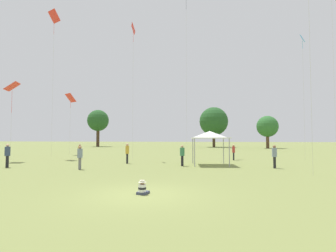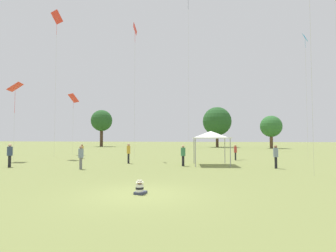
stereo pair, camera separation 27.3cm
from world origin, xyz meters
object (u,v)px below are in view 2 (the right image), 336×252
(person_standing_2, at_px, (183,154))
(distant_tree_0, at_px, (271,126))
(person_standing_6, at_px, (82,150))
(kite_8, at_px, (135,34))
(seated_toddler, at_px, (140,188))
(kite_6, at_px, (305,45))
(person_standing_1, at_px, (81,155))
(distant_tree_1, at_px, (217,121))
(person_standing_5, at_px, (10,153))
(distant_tree_2, at_px, (102,121))
(person_standing_4, at_px, (129,151))
(kite_4, at_px, (57,20))
(person_standing_0, at_px, (276,154))
(kite_0, at_px, (15,88))
(kite_1, at_px, (188,0))
(person_standing_3, at_px, (235,151))
(kite_9, at_px, (73,99))
(canopy_tent, at_px, (211,135))

(person_standing_2, relative_size, distant_tree_0, 0.23)
(person_standing_6, xyz_separation_m, kite_8, (5.86, 0.15, 12.51))
(seated_toddler, bearing_deg, kite_6, 66.93)
(seated_toddler, xyz_separation_m, person_standing_6, (-11.30, 16.31, 0.68))
(person_standing_1, distance_m, kite_6, 23.88)
(kite_6, height_order, distant_tree_1, kite_6)
(person_standing_5, distance_m, distant_tree_2, 50.42)
(person_standing_4, xyz_separation_m, distant_tree_2, (-22.38, 43.55, 5.79))
(kite_6, height_order, kite_8, kite_8)
(person_standing_1, bearing_deg, kite_4, -169.42)
(distant_tree_2, bearing_deg, kite_8, -61.17)
(person_standing_0, bearing_deg, distant_tree_0, 129.26)
(distant_tree_0, xyz_separation_m, distant_tree_2, (-41.86, 5.44, 2.09))
(person_standing_4, height_order, kite_8, kite_8)
(person_standing_4, bearing_deg, distant_tree_2, -60.52)
(person_standing_5, bearing_deg, person_standing_0, 132.50)
(person_standing_0, relative_size, kite_4, 0.10)
(kite_6, bearing_deg, kite_0, 177.96)
(kite_4, relative_size, kite_6, 1.36)
(person_standing_4, height_order, kite_0, kite_0)
(kite_6, bearing_deg, distant_tree_2, 123.37)
(person_standing_4, bearing_deg, seated_toddler, 113.08)
(distant_tree_0, bearing_deg, kite_1, -118.94)
(person_standing_3, height_order, distant_tree_0, distant_tree_0)
(person_standing_4, distance_m, kite_8, 13.21)
(person_standing_1, height_order, distant_tree_2, distant_tree_2)
(kite_9, bearing_deg, kite_0, 164.22)
(kite_0, distance_m, distant_tree_2, 44.04)
(person_standing_3, bearing_deg, person_standing_6, -94.77)
(canopy_tent, height_order, kite_4, kite_4)
(kite_0, height_order, distant_tree_1, distant_tree_1)
(kite_4, xyz_separation_m, kite_8, (10.16, -1.32, -2.86))
(person_standing_0, height_order, person_standing_6, person_standing_0)
(person_standing_6, xyz_separation_m, kite_9, (-4.97, 6.64, 6.73))
(person_standing_5, relative_size, distant_tree_1, 0.18)
(distant_tree_2, bearing_deg, person_standing_3, -50.50)
(person_standing_5, distance_m, distant_tree_1, 51.12)
(person_standing_6, distance_m, canopy_tent, 14.70)
(seated_toddler, distance_m, distant_tree_2, 61.99)
(person_standing_5, xyz_separation_m, kite_9, (-3.80, 15.44, 6.59))
(kite_6, xyz_separation_m, distant_tree_2, (-38.88, 37.43, -4.82))
(person_standing_2, height_order, distant_tree_0, distant_tree_0)
(person_standing_0, distance_m, kite_0, 24.77)
(kite_0, xyz_separation_m, kite_6, (28.56, 5.38, 4.49))
(kite_0, distance_m, kite_1, 22.78)
(kite_1, distance_m, kite_6, 15.34)
(person_standing_3, distance_m, kite_4, 25.62)
(person_standing_0, relative_size, distant_tree_2, 0.17)
(person_standing_5, bearing_deg, kite_6, 148.01)
(kite_6, bearing_deg, kite_8, 172.43)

